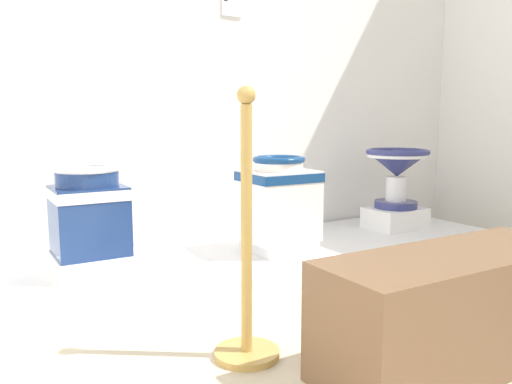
% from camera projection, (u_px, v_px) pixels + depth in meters
% --- Properties ---
extents(wall_back, '(4.04, 0.06, 2.93)m').
position_uv_depth(wall_back, '(231.00, 19.00, 3.18)').
color(wall_back, white).
rests_on(wall_back, ground_plane).
extents(display_platform, '(3.06, 0.88, 0.10)m').
position_uv_depth(display_platform, '(272.00, 257.00, 2.96)').
color(display_platform, white).
rests_on(display_platform, ground_plane).
extents(plinth_block_rightmost, '(0.34, 0.36, 0.10)m').
position_uv_depth(plinth_block_rightmost, '(91.00, 263.00, 2.47)').
color(plinth_block_rightmost, white).
rests_on(plinth_block_rightmost, display_platform).
extents(antique_toilet_rightmost, '(0.33, 0.32, 0.43)m').
position_uv_depth(antique_toilet_rightmost, '(89.00, 207.00, 2.43)').
color(antique_toilet_rightmost, navy).
rests_on(antique_toilet_rightmost, plinth_block_rightmost).
extents(plinth_block_leftmost, '(0.30, 0.37, 0.07)m').
position_uv_depth(plinth_block_leftmost, '(278.00, 245.00, 2.89)').
color(plinth_block_leftmost, white).
rests_on(plinth_block_leftmost, display_platform).
extents(antique_toilet_leftmost, '(0.39, 0.34, 0.47)m').
position_uv_depth(antique_toilet_leftmost, '(279.00, 197.00, 2.85)').
color(antique_toilet_leftmost, white).
rests_on(antique_toilet_leftmost, plinth_block_leftmost).
extents(plinth_block_squat_floral, '(0.38, 0.29, 0.14)m').
position_uv_depth(plinth_block_squat_floral, '(395.00, 218.00, 3.50)').
color(plinth_block_squat_floral, white).
rests_on(plinth_block_squat_floral, display_platform).
extents(antique_toilet_squat_floral, '(0.42, 0.42, 0.40)m').
position_uv_depth(antique_toilet_squat_floral, '(397.00, 166.00, 3.44)').
color(antique_toilet_squat_floral, navy).
rests_on(antique_toilet_squat_floral, plinth_block_squat_floral).
extents(info_placard_second, '(0.14, 0.01, 0.12)m').
position_uv_depth(info_placard_second, '(232.00, 6.00, 3.13)').
color(info_placard_second, white).
extents(stanchion_post_near_left, '(0.24, 0.24, 0.95)m').
position_uv_depth(stanchion_post_near_left, '(247.00, 276.00, 1.79)').
color(stanchion_post_near_left, '#B38C44').
rests_on(stanchion_post_near_left, ground_plane).
extents(museum_bench, '(1.02, 0.36, 0.40)m').
position_uv_depth(museum_bench, '(454.00, 309.00, 1.74)').
color(museum_bench, brown).
rests_on(museum_bench, ground_plane).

